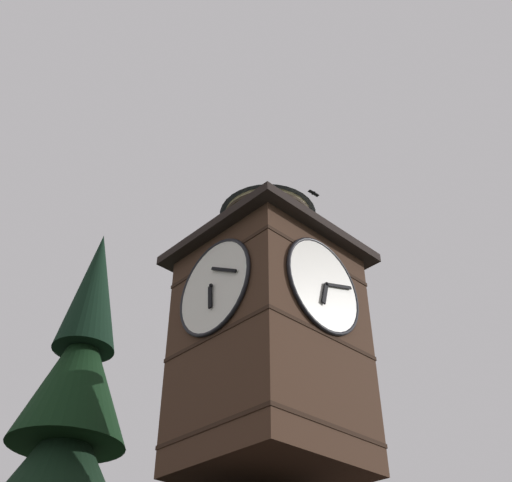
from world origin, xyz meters
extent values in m
cube|color=#422B1E|center=(1.54, -1.26, 9.29)|extent=(3.75, 3.75, 5.85)
cube|color=black|center=(1.54, -1.26, 7.06)|extent=(3.79, 3.79, 0.10)
cube|color=black|center=(1.54, -1.26, 9.26)|extent=(3.79, 3.79, 0.10)
cube|color=black|center=(1.54, -1.26, 11.45)|extent=(3.79, 3.79, 0.10)
cylinder|color=white|center=(1.54, 0.65, 10.59)|extent=(2.52, 0.10, 2.52)
torus|color=black|center=(1.54, 0.67, 10.59)|extent=(2.62, 0.10, 2.62)
cube|color=black|center=(1.62, 0.75, 10.29)|extent=(0.29, 0.04, 0.64)
cube|color=black|center=(1.04, 0.75, 10.75)|extent=(1.01, 0.04, 0.39)
sphere|color=black|center=(1.54, 0.76, 10.59)|extent=(0.10, 0.10, 0.10)
cylinder|color=white|center=(3.44, -1.26, 10.59)|extent=(0.10, 2.52, 2.52)
torus|color=black|center=(3.46, -1.26, 10.59)|extent=(0.10, 2.62, 2.62)
cube|color=black|center=(3.54, -1.28, 10.28)|extent=(0.04, 0.17, 0.64)
cube|color=black|center=(3.54, -0.81, 10.84)|extent=(0.04, 0.94, 0.58)
sphere|color=black|center=(3.55, -1.26, 10.59)|extent=(0.10, 0.10, 0.10)
cube|color=black|center=(1.54, -1.26, 12.34)|extent=(4.45, 4.45, 0.25)
cylinder|color=#D1BC84|center=(1.54, -1.26, 13.18)|extent=(2.54, 2.54, 1.43)
cylinder|color=#2D2319|center=(1.54, -1.26, 12.64)|extent=(2.60, 2.60, 0.10)
cylinder|color=#2D2319|center=(1.54, -1.26, 13.00)|extent=(2.60, 2.60, 0.10)
cylinder|color=#2D2319|center=(1.54, -1.26, 13.36)|extent=(2.60, 2.60, 0.10)
cylinder|color=#2D2319|center=(1.54, -1.26, 13.72)|extent=(2.60, 2.60, 0.10)
cone|color=#384251|center=(1.54, -1.26, 14.36)|extent=(2.84, 2.84, 0.92)
sphere|color=#2D3847|center=(1.54, -1.26, 14.92)|extent=(0.16, 0.16, 0.16)
cone|color=black|center=(3.20, -8.04, 7.45)|extent=(4.95, 4.95, 4.42)
cone|color=black|center=(3.20, -8.04, 10.48)|extent=(3.47, 3.47, 4.33)
cone|color=black|center=(3.20, -8.04, 13.70)|extent=(1.98, 1.98, 4.60)
ellipsoid|color=black|center=(-3.46, -3.55, 19.21)|extent=(0.13, 0.22, 0.12)
cube|color=black|center=(-3.59, -3.54, 19.21)|extent=(0.28, 0.16, 0.05)
cube|color=black|center=(-3.32, -3.56, 19.21)|extent=(0.28, 0.16, 0.05)
camera|label=1|loc=(11.74, 8.93, 2.33)|focal=43.89mm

